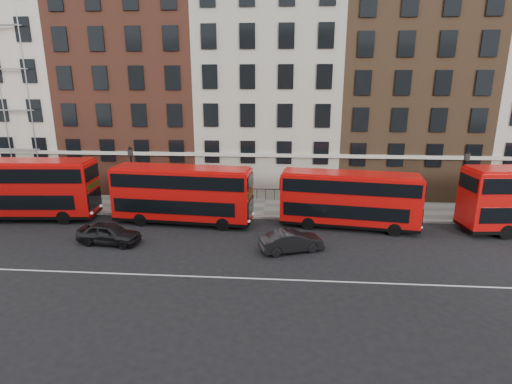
# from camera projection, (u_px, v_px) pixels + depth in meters

# --- Properties ---
(ground) EXTENTS (120.00, 120.00, 0.00)m
(ground) POSITION_uv_depth(u_px,v_px,m) (254.00, 263.00, 23.88)
(ground) COLOR black
(ground) RESTS_ON ground
(pavement) EXTENTS (80.00, 5.00, 0.15)m
(pavement) POSITION_uv_depth(u_px,v_px,m) (264.00, 208.00, 33.94)
(pavement) COLOR slate
(pavement) RESTS_ON ground
(kerb) EXTENTS (80.00, 0.30, 0.16)m
(kerb) POSITION_uv_depth(u_px,v_px,m) (262.00, 217.00, 31.54)
(kerb) COLOR gray
(kerb) RESTS_ON ground
(road_centre_line) EXTENTS (70.00, 0.12, 0.01)m
(road_centre_line) POSITION_uv_depth(u_px,v_px,m) (251.00, 278.00, 21.95)
(road_centre_line) COLOR white
(road_centre_line) RESTS_ON ground
(building_terrace) EXTENTS (64.00, 11.95, 22.00)m
(building_terrace) POSITION_uv_depth(u_px,v_px,m) (266.00, 84.00, 38.32)
(building_terrace) COLOR #BFB5A5
(building_terrace) RESTS_ON ground
(bus_a) EXTENTS (11.36, 3.47, 4.71)m
(bus_a) POSITION_uv_depth(u_px,v_px,m) (21.00, 188.00, 30.80)
(bus_a) COLOR red
(bus_a) RESTS_ON ground
(bus_b) EXTENTS (10.58, 3.33, 4.37)m
(bus_b) POSITION_uv_depth(u_px,v_px,m) (182.00, 194.00, 29.92)
(bus_b) COLOR red
(bus_b) RESTS_ON ground
(bus_c) EXTENTS (10.11, 3.70, 4.16)m
(bus_c) POSITION_uv_depth(u_px,v_px,m) (349.00, 199.00, 29.04)
(bus_c) COLOR red
(bus_c) RESTS_ON ground
(car_rear) EXTENTS (4.35, 2.16, 1.43)m
(car_rear) POSITION_uv_depth(u_px,v_px,m) (109.00, 233.00, 26.53)
(car_rear) COLOR black
(car_rear) RESTS_ON ground
(car_front) EXTENTS (4.31, 2.73, 1.34)m
(car_front) POSITION_uv_depth(u_px,v_px,m) (291.00, 241.00, 25.34)
(car_front) COLOR black
(car_front) RESTS_ON ground
(lamp_post_left) EXTENTS (0.44, 0.44, 5.33)m
(lamp_post_left) POSITION_uv_depth(u_px,v_px,m) (132.00, 175.00, 32.52)
(lamp_post_left) COLOR black
(lamp_post_left) RESTS_ON pavement
(lamp_post_right) EXTENTS (0.44, 0.44, 5.33)m
(lamp_post_right) POSITION_uv_depth(u_px,v_px,m) (464.00, 181.00, 30.53)
(lamp_post_right) COLOR black
(lamp_post_right) RESTS_ON pavement
(iron_railings) EXTENTS (6.60, 0.06, 1.00)m
(iron_railings) POSITION_uv_depth(u_px,v_px,m) (266.00, 194.00, 35.90)
(iron_railings) COLOR black
(iron_railings) RESTS_ON pavement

